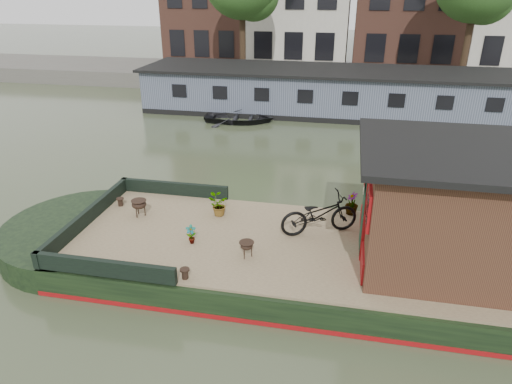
% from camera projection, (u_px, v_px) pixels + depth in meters
% --- Properties ---
extents(ground, '(120.00, 120.00, 0.00)m').
position_uv_depth(ground, '(338.00, 274.00, 10.08)').
color(ground, '#343E27').
rests_on(ground, ground).
extents(houseboat_hull, '(14.01, 4.02, 0.60)m').
position_uv_depth(houseboat_hull, '(279.00, 257.00, 10.20)').
color(houseboat_hull, black).
rests_on(houseboat_hull, ground).
extents(houseboat_deck, '(11.80, 3.80, 0.05)m').
position_uv_depth(houseboat_deck, '(340.00, 249.00, 9.82)').
color(houseboat_deck, '#867853').
rests_on(houseboat_deck, houseboat_hull).
extents(bow_bulwark, '(3.00, 4.00, 0.35)m').
position_uv_depth(bow_bulwark, '(121.00, 219.00, 10.64)').
color(bow_bulwark, black).
rests_on(bow_bulwark, houseboat_deck).
extents(cabin, '(4.00, 3.50, 2.42)m').
position_uv_depth(cabin, '(459.00, 206.00, 8.90)').
color(cabin, '#341A14').
rests_on(cabin, houseboat_deck).
extents(bicycle, '(1.89, 1.32, 0.94)m').
position_uv_depth(bicycle, '(319.00, 214.00, 10.24)').
color(bicycle, black).
rests_on(bicycle, houseboat_deck).
extents(potted_plant_a, '(0.27, 0.22, 0.44)m').
position_uv_depth(potted_plant_a, '(191.00, 234.00, 9.92)').
color(potted_plant_a, '#A03E2D').
rests_on(potted_plant_a, houseboat_deck).
extents(potted_plant_c, '(0.53, 0.47, 0.54)m').
position_uv_depth(potted_plant_c, '(218.00, 205.00, 11.10)').
color(potted_plant_c, brown).
rests_on(potted_plant_c, houseboat_deck).
extents(potted_plant_d, '(0.41, 0.41, 0.57)m').
position_uv_depth(potted_plant_d, '(352.00, 203.00, 11.17)').
color(potted_plant_d, '#9E452B').
rests_on(potted_plant_d, houseboat_deck).
extents(brazier_front, '(0.34, 0.34, 0.35)m').
position_uv_depth(brazier_front, '(247.00, 249.00, 9.44)').
color(brazier_front, black).
rests_on(brazier_front, houseboat_deck).
extents(brazier_rear, '(0.51, 0.51, 0.42)m').
position_uv_depth(brazier_rear, '(139.00, 208.00, 11.11)').
color(brazier_rear, black).
rests_on(brazier_rear, houseboat_deck).
extents(bollard_port, '(0.19, 0.19, 0.21)m').
position_uv_depth(bollard_port, '(120.00, 202.00, 11.66)').
color(bollard_port, black).
rests_on(bollard_port, houseboat_deck).
extents(bollard_stbd, '(0.19, 0.19, 0.22)m').
position_uv_depth(bollard_stbd, '(185.00, 274.00, 8.77)').
color(bollard_stbd, black).
rests_on(bollard_stbd, houseboat_deck).
extents(dinghy, '(3.36, 2.52, 0.66)m').
position_uv_depth(dinghy, '(239.00, 115.00, 21.00)').
color(dinghy, black).
rests_on(dinghy, ground).
extents(far_houseboat, '(20.40, 4.40, 2.11)m').
position_uv_depth(far_houseboat, '(350.00, 94.00, 22.15)').
color(far_houseboat, slate).
rests_on(far_houseboat, ground).
extents(quay, '(60.00, 6.00, 0.90)m').
position_uv_depth(quay, '(351.00, 80.00, 28.16)').
color(quay, '#47443F').
rests_on(quay, ground).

